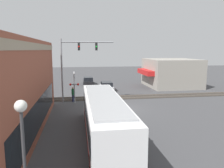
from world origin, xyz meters
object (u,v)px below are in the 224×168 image
at_px(crossing_signal, 74,84).
at_px(parked_car_black, 88,81).
at_px(pedestrian_at_crossing, 73,94).
at_px(pedestrian_near_bus, 141,135).
at_px(city_bus, 104,116).
at_px(parked_car_silver, 107,86).
at_px(streetlamp, 24,151).

distance_m(crossing_signal, parked_car_black, 14.41).
bearing_deg(pedestrian_at_crossing, crossing_signal, -163.59).
bearing_deg(pedestrian_near_bus, crossing_signal, 19.31).
relative_size(pedestrian_near_bus, pedestrian_at_crossing, 0.88).
relative_size(city_bus, crossing_signal, 3.25).
height_order(crossing_signal, parked_car_black, crossing_signal).
xyz_separation_m(parked_car_black, pedestrian_at_crossing, (-13.43, 2.48, 0.28)).
relative_size(crossing_signal, parked_car_silver, 0.86).
bearing_deg(parked_car_silver, pedestrian_near_bus, 179.01).
xyz_separation_m(streetlamp, pedestrian_near_bus, (5.58, -5.99, -1.98)).
bearing_deg(pedestrian_at_crossing, pedestrian_near_bus, -160.84).
xyz_separation_m(crossing_signal, parked_car_silver, (7.53, -4.87, -1.63)).
distance_m(city_bus, parked_car_silver, 18.90).
bearing_deg(parked_car_black, streetlamp, 173.45).
bearing_deg(city_bus, streetlamp, 152.86).
xyz_separation_m(city_bus, parked_car_silver, (18.69, -2.60, -1.05)).
bearing_deg(city_bus, parked_car_black, -0.00).
bearing_deg(parked_car_silver, city_bus, 172.08).
relative_size(streetlamp, parked_car_silver, 1.07).
bearing_deg(streetlamp, parked_car_silver, -13.71).
bearing_deg(city_bus, pedestrian_near_bus, -127.45).
height_order(streetlamp, parked_car_black, streetlamp).
bearing_deg(pedestrian_near_bus, streetlamp, 132.98).
distance_m(crossing_signal, pedestrian_near_bus, 13.73).
relative_size(crossing_signal, pedestrian_near_bus, 2.33).
distance_m(crossing_signal, pedestrian_at_crossing, 1.53).
bearing_deg(streetlamp, pedestrian_at_crossing, -3.78).
height_order(parked_car_silver, pedestrian_at_crossing, pedestrian_at_crossing).
height_order(crossing_signal, streetlamp, streetlamp).
bearing_deg(parked_car_silver, pedestrian_at_crossing, 143.32).
bearing_deg(parked_car_black, pedestrian_near_bus, -175.25).
height_order(parked_car_black, pedestrian_near_bus, pedestrian_near_bus).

